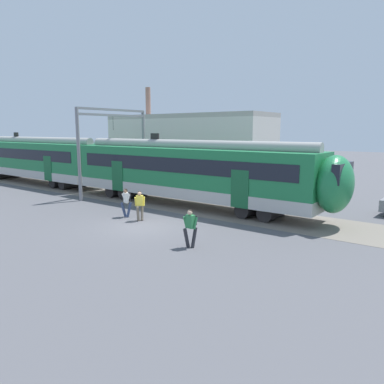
{
  "coord_description": "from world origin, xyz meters",
  "views": [
    {
      "loc": [
        13.38,
        -13.49,
        4.93
      ],
      "look_at": [
        1.18,
        2.56,
        1.6
      ],
      "focal_mm": 35.0,
      "sensor_mm": 36.0,
      "label": 1
    }
  ],
  "objects_px": {
    "commuter_train": "(101,165)",
    "pedestrian_green": "(191,225)",
    "pedestrian_white": "(126,200)",
    "pedestrian_yellow": "(140,203)"
  },
  "relations": [
    {
      "from": "pedestrian_yellow",
      "to": "pedestrian_green",
      "type": "height_order",
      "value": "same"
    },
    {
      "from": "pedestrian_white",
      "to": "pedestrian_yellow",
      "type": "xyz_separation_m",
      "value": [
        1.25,
        -0.17,
        0.0
      ]
    },
    {
      "from": "commuter_train",
      "to": "pedestrian_white",
      "type": "height_order",
      "value": "commuter_train"
    },
    {
      "from": "commuter_train",
      "to": "pedestrian_green",
      "type": "bearing_deg",
      "value": -26.1
    },
    {
      "from": "pedestrian_green",
      "to": "pedestrian_white",
      "type": "bearing_deg",
      "value": 160.36
    },
    {
      "from": "commuter_train",
      "to": "pedestrian_yellow",
      "type": "distance_m",
      "value": 10.47
    },
    {
      "from": "commuter_train",
      "to": "pedestrian_yellow",
      "type": "xyz_separation_m",
      "value": [
        9.17,
        -4.9,
        -1.26
      ]
    },
    {
      "from": "pedestrian_white",
      "to": "pedestrian_green",
      "type": "bearing_deg",
      "value": -19.64
    },
    {
      "from": "commuter_train",
      "to": "pedestrian_yellow",
      "type": "bearing_deg",
      "value": -28.1
    },
    {
      "from": "pedestrian_white",
      "to": "pedestrian_yellow",
      "type": "relative_size",
      "value": 1.0
    }
  ]
}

